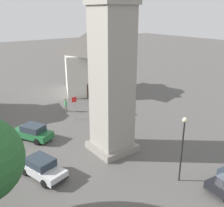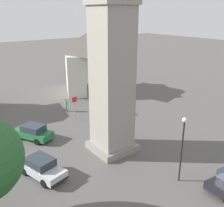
# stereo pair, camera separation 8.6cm
# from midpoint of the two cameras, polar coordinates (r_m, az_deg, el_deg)

# --- Properties ---
(ground_plane) EXTENTS (200.00, 200.00, 0.00)m
(ground_plane) POSITION_cam_midpoint_polar(r_m,az_deg,el_deg) (24.78, -0.10, -9.91)
(ground_plane) COLOR #565451
(car_silver_kerb) EXTENTS (2.72, 4.43, 1.53)m
(car_silver_kerb) POSITION_cam_midpoint_polar(r_m,az_deg,el_deg) (21.48, -15.21, -13.34)
(car_silver_kerb) COLOR silver
(car_silver_kerb) RESTS_ON ground
(car_white_side) EXTENTS (3.39, 4.44, 1.53)m
(car_white_side) POSITION_cam_midpoint_polar(r_m,az_deg,el_deg) (27.44, -17.04, -5.99)
(car_white_side) COLOR #236B38
(car_white_side) RESTS_ON ground
(car_black_far) EXTENTS (2.30, 4.34, 1.53)m
(car_black_far) POSITION_cam_midpoint_polar(r_m,az_deg,el_deg) (32.85, -1.11, -0.83)
(car_black_far) COLOR #236B38
(car_black_far) RESTS_ON ground
(pedestrian) EXTENTS (0.25, 0.56, 1.69)m
(pedestrian) POSITION_cam_midpoint_polar(r_m,az_deg,el_deg) (33.77, -10.18, -0.12)
(pedestrian) COLOR #706656
(pedestrian) RESTS_ON ground
(building_shop_left) EXTENTS (9.80, 10.29, 9.13)m
(building_shop_left) POSITION_cam_midpoint_polar(r_m,az_deg,el_deg) (41.60, -5.53, 9.00)
(building_shop_left) COLOR silver
(building_shop_left) RESTS_ON ground
(lamp_post) EXTENTS (0.36, 0.36, 5.19)m
(lamp_post) POSITION_cam_midpoint_polar(r_m,az_deg,el_deg) (19.57, 15.12, -7.66)
(lamp_post) COLOR black
(lamp_post) RESTS_ON ground
(road_sign) EXTENTS (0.60, 0.07, 2.80)m
(road_sign) POSITION_cam_midpoint_polar(r_m,az_deg,el_deg) (30.79, -8.31, -0.20)
(road_sign) COLOR gray
(road_sign) RESTS_ON ground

